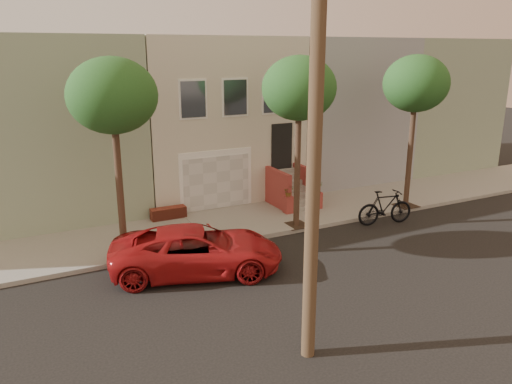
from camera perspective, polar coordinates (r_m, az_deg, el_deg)
name	(u,v)px	position (r m, az deg, el deg)	size (l,w,h in m)	color
ground	(334,273)	(15.67, 8.92, -9.18)	(90.00, 90.00, 0.00)	black
sidewalk	(256,220)	(19.88, -0.05, -3.20)	(40.00, 3.70, 0.15)	gray
house_row	(201,114)	(24.31, -6.34, 8.89)	(33.10, 11.70, 7.00)	beige
tree_left	(113,97)	(15.65, -16.10, 10.40)	(2.70, 2.57, 6.30)	#2D2116
tree_mid	(299,89)	(18.05, 4.96, 11.62)	(2.70, 2.57, 6.30)	#2D2116
tree_right	(416,85)	(21.45, 17.84, 11.62)	(2.70, 2.57, 6.30)	#2D2116
pickup_truck	(197,250)	(15.39, -6.77, -6.64)	(2.40, 5.20, 1.45)	#B0181A
motorcycle	(385,207)	(20.07, 14.57, -1.71)	(0.65, 2.30, 1.38)	black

